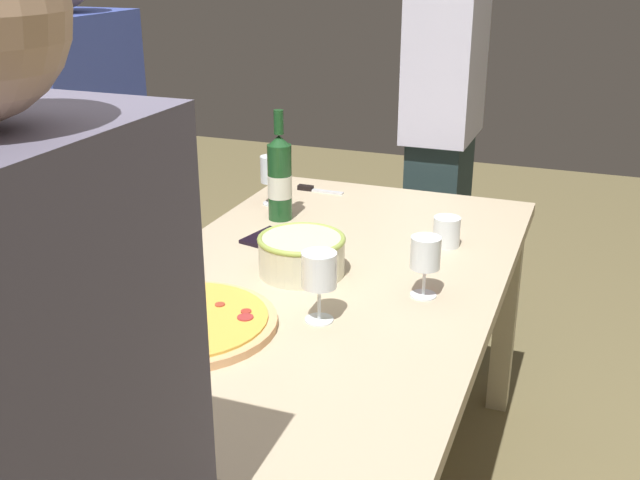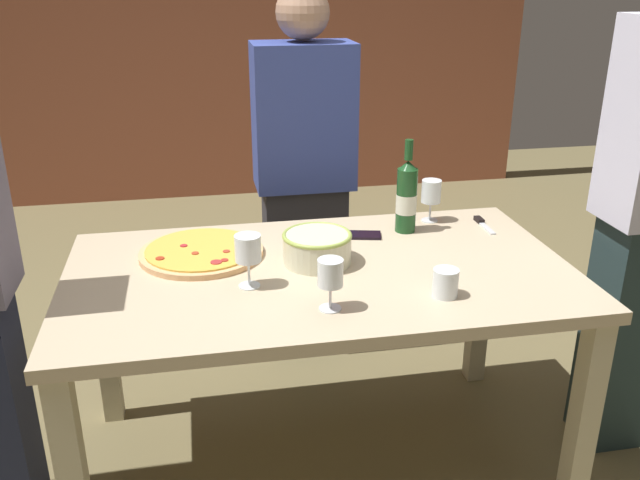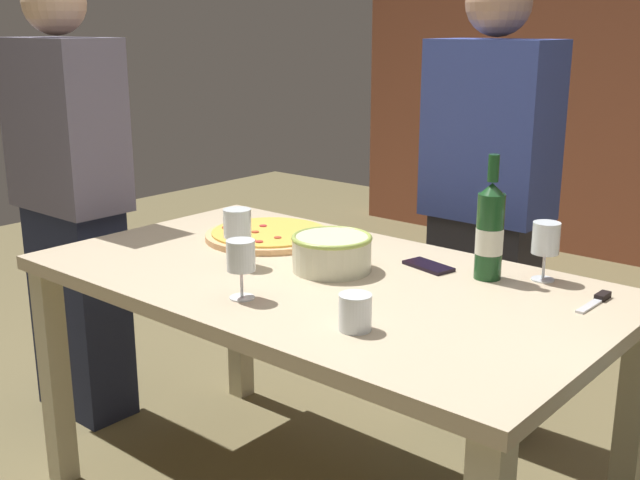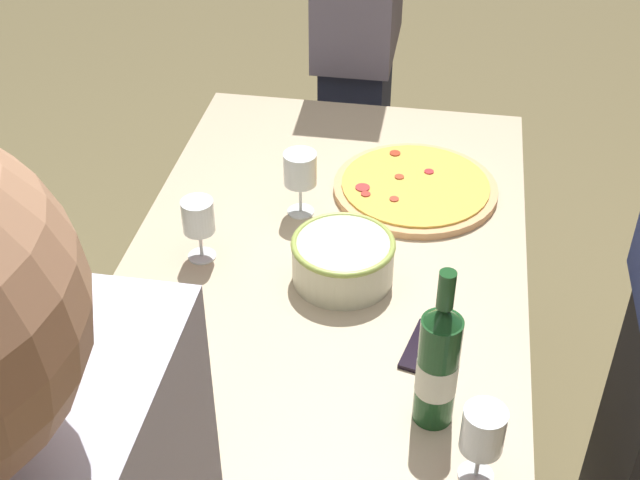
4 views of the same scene
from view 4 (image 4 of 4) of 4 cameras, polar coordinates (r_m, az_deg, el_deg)
name	(u,v)px [view 4 (image 4 of 4)]	position (r m, az deg, el deg)	size (l,w,h in m)	color
dining_table	(320,307)	(1.97, 0.00, -4.44)	(1.60, 0.90, 0.75)	#C2AE8D
pizza	(415,187)	(2.19, 6.25, 3.44)	(0.41, 0.41, 0.03)	#E2A972
serving_bowl	(343,257)	(1.87, 1.53, -1.15)	(0.23, 0.23, 0.10)	beige
wine_bottle	(438,364)	(1.54, 7.73, -8.08)	(0.07, 0.07, 0.34)	#19461F
wine_glass_near_pizza	(300,172)	(2.04, -1.31, 4.49)	(0.08, 0.08, 0.16)	white
wine_glass_by_bottle	(483,434)	(1.47, 10.62, -12.37)	(0.07, 0.07, 0.16)	white
wine_glass_far_left	(198,219)	(1.92, -7.98, 1.35)	(0.07, 0.07, 0.15)	white
cup_amber	(161,349)	(1.71, -10.38, -7.07)	(0.08, 0.08, 0.08)	white
cell_phone	(426,347)	(1.75, 6.94, -7.00)	(0.07, 0.14, 0.01)	black
person_host	(358,44)	(2.83, 2.50, 12.74)	(0.43, 0.24, 1.59)	#1E233D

